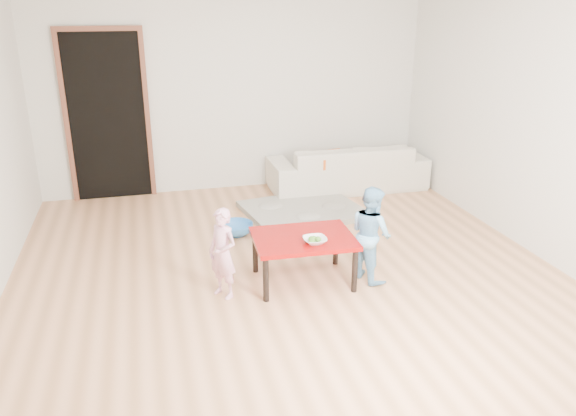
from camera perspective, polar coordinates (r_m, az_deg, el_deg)
name	(u,v)px	position (r m, az deg, el deg)	size (l,w,h in m)	color
floor	(283,264)	(5.44, -0.54, -5.72)	(5.00, 5.00, 0.01)	#B37A4C
back_wall	(235,90)	(7.41, -5.42, 11.83)	(5.00, 0.02, 2.60)	silver
right_wall	(527,117)	(6.10, 23.10, 8.46)	(0.02, 5.00, 2.60)	silver
doorway	(108,118)	(7.35, -17.85, 8.71)	(1.02, 0.08, 2.11)	brown
sofa	(347,166)	(7.56, 6.02, 4.22)	(2.06, 0.81, 0.60)	beige
cushion	(332,159)	(7.30, 4.46, 4.99)	(0.49, 0.44, 0.13)	orange
red_table	(303,259)	(5.03, 1.55, -5.21)	(0.88, 0.66, 0.44)	#8A0807
bowl	(315,240)	(4.80, 2.75, -3.30)	(0.20, 0.20, 0.05)	white
broccoli	(315,240)	(4.80, 2.75, -3.26)	(0.12, 0.12, 0.06)	#2D5919
child_pink	(223,253)	(4.75, -6.64, -4.61)	(0.29, 0.19, 0.79)	pink
child_blue	(371,233)	(5.06, 8.43, -2.57)	(0.42, 0.33, 0.87)	#589DCC
basin	(235,229)	(6.11, -5.36, -2.13)	(0.39, 0.39, 0.12)	#3278C0
blanket	(303,210)	(6.70, 1.53, -0.23)	(1.32, 1.10, 0.07)	#9D988B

